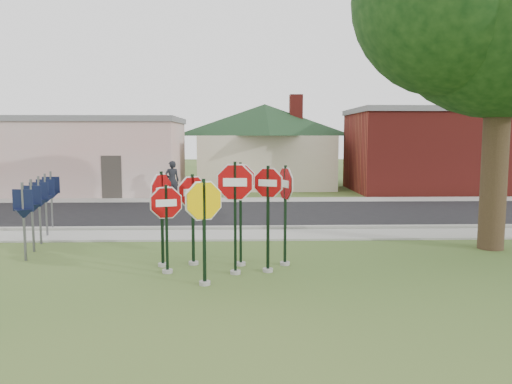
{
  "coord_description": "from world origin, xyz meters",
  "views": [
    {
      "loc": [
        0.48,
        -10.08,
        3.14
      ],
      "look_at": [
        0.85,
        2.0,
        1.79
      ],
      "focal_mm": 35.0,
      "sensor_mm": 36.0,
      "label": 1
    }
  ],
  "objects_px": {
    "stop_sign_left": "(166,218)",
    "pedestrian": "(172,181)",
    "stop_sign_yellow": "(204,217)",
    "stop_sign_center": "(235,200)"
  },
  "relations": [
    {
      "from": "stop_sign_left",
      "to": "pedestrian",
      "type": "height_order",
      "value": "stop_sign_left"
    },
    {
      "from": "stop_sign_left",
      "to": "stop_sign_yellow",
      "type": "bearing_deg",
      "value": -46.02
    },
    {
      "from": "stop_sign_yellow",
      "to": "pedestrian",
      "type": "xyz_separation_m",
      "value": [
        -2.56,
        13.81,
        -0.44
      ]
    },
    {
      "from": "stop_sign_center",
      "to": "pedestrian",
      "type": "distance_m",
      "value": 13.39
    },
    {
      "from": "stop_sign_left",
      "to": "pedestrian",
      "type": "bearing_deg",
      "value": 97.23
    },
    {
      "from": "stop_sign_center",
      "to": "stop_sign_yellow",
      "type": "relative_size",
      "value": 1.13
    },
    {
      "from": "stop_sign_yellow",
      "to": "pedestrian",
      "type": "height_order",
      "value": "stop_sign_yellow"
    },
    {
      "from": "stop_sign_yellow",
      "to": "stop_sign_left",
      "type": "xyz_separation_m",
      "value": [
        -0.93,
        0.96,
        -0.18
      ]
    },
    {
      "from": "stop_sign_center",
      "to": "stop_sign_yellow",
      "type": "xyz_separation_m",
      "value": [
        -0.64,
        -0.83,
        -0.25
      ]
    },
    {
      "from": "stop_sign_left",
      "to": "pedestrian",
      "type": "distance_m",
      "value": 12.96
    }
  ]
}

